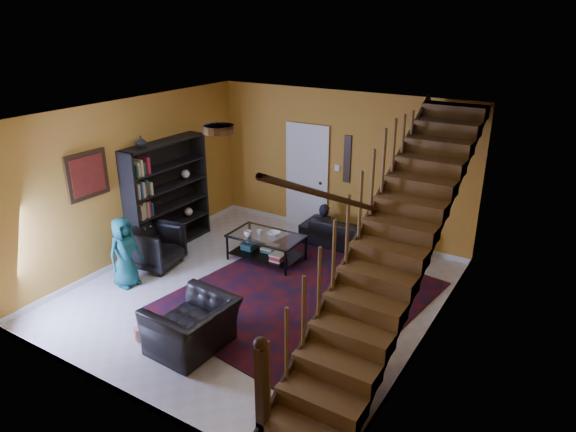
% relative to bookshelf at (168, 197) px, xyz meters
% --- Properties ---
extents(floor, '(5.50, 5.50, 0.00)m').
position_rel_bookshelf_xyz_m(floor, '(2.40, -0.60, -0.96)').
color(floor, beige).
rests_on(floor, ground).
extents(room, '(5.50, 5.50, 5.50)m').
position_rel_bookshelf_xyz_m(room, '(1.07, 0.73, -0.91)').
color(room, '#C7782C').
rests_on(room, ground).
extents(staircase, '(0.95, 5.02, 3.18)m').
position_rel_bookshelf_xyz_m(staircase, '(4.53, -0.60, 0.43)').
color(staircase, brown).
rests_on(staircase, floor).
extents(bookshelf, '(0.35, 1.80, 2.00)m').
position_rel_bookshelf_xyz_m(bookshelf, '(0.00, 0.00, 0.00)').
color(bookshelf, black).
rests_on(bookshelf, floor).
extents(door, '(0.82, 0.05, 2.05)m').
position_rel_bookshelf_xyz_m(door, '(1.70, 2.12, 0.06)').
color(door, silver).
rests_on(door, floor).
extents(framed_picture, '(0.04, 0.74, 0.74)m').
position_rel_bookshelf_xyz_m(framed_picture, '(-0.17, -1.50, 0.79)').
color(framed_picture, maroon).
rests_on(framed_picture, room).
extents(wall_hanging, '(0.14, 0.03, 0.90)m').
position_rel_bookshelf_xyz_m(wall_hanging, '(2.55, 2.13, 0.59)').
color(wall_hanging, black).
rests_on(wall_hanging, room).
extents(ceiling_fixture, '(0.40, 0.40, 0.10)m').
position_rel_bookshelf_xyz_m(ceiling_fixture, '(2.40, -1.40, 1.78)').
color(ceiling_fixture, '#3F2814').
rests_on(ceiling_fixture, room).
extents(rug, '(3.73, 4.13, 0.02)m').
position_rel_bookshelf_xyz_m(rug, '(3.03, -0.37, -0.96)').
color(rug, '#480C0F').
rests_on(rug, floor).
extents(sofa, '(1.87, 0.76, 0.54)m').
position_rel_bookshelf_xyz_m(sofa, '(2.90, 1.70, -0.69)').
color(sofa, black).
rests_on(sofa, floor).
extents(armchair_left, '(0.94, 0.92, 0.74)m').
position_rel_bookshelf_xyz_m(armchair_left, '(0.35, -0.76, -0.59)').
color(armchair_left, black).
rests_on(armchair_left, floor).
extents(armchair_right, '(0.95, 1.07, 0.67)m').
position_rel_bookshelf_xyz_m(armchair_right, '(2.49, -2.22, -0.63)').
color(armchair_right, black).
rests_on(armchair_right, floor).
extents(person_adult_a, '(0.44, 0.30, 1.18)m').
position_rel_bookshelf_xyz_m(person_adult_a, '(2.30, 1.75, -0.83)').
color(person_adult_a, black).
rests_on(person_adult_a, sofa).
extents(person_adult_b, '(0.62, 0.49, 1.27)m').
position_rel_bookshelf_xyz_m(person_adult_b, '(3.90, 1.75, -0.78)').
color(person_adult_b, black).
rests_on(person_adult_b, sofa).
extents(person_child, '(0.41, 0.59, 1.16)m').
position_rel_bookshelf_xyz_m(person_child, '(0.45, -1.49, -0.38)').
color(person_child, '#19615E').
rests_on(person_child, armchair_left).
extents(coffee_table, '(1.28, 0.76, 0.48)m').
position_rel_bookshelf_xyz_m(coffee_table, '(1.87, 0.41, -0.68)').
color(coffee_table, black).
rests_on(coffee_table, floor).
extents(cup_a, '(0.16, 0.16, 0.10)m').
position_rel_bookshelf_xyz_m(cup_a, '(1.63, 0.20, -0.43)').
color(cup_a, '#999999').
rests_on(cup_a, coffee_table).
extents(cup_b, '(0.12, 0.12, 0.09)m').
position_rel_bookshelf_xyz_m(cup_b, '(1.76, 0.37, -0.43)').
color(cup_b, '#999999').
rests_on(cup_b, coffee_table).
extents(bowl, '(0.25, 0.25, 0.06)m').
position_rel_bookshelf_xyz_m(bowl, '(1.97, 0.49, -0.45)').
color(bowl, '#999999').
rests_on(bowl, coffee_table).
extents(vase, '(0.18, 0.18, 0.19)m').
position_rel_bookshelf_xyz_m(vase, '(-0.00, -0.50, 1.13)').
color(vase, '#999999').
rests_on(vase, bookshelf).
extents(popcorn_bucket, '(0.19, 0.19, 0.17)m').
position_rel_bookshelf_xyz_m(popcorn_bucket, '(1.75, -2.47, -0.86)').
color(popcorn_bucket, red).
rests_on(popcorn_bucket, rug).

